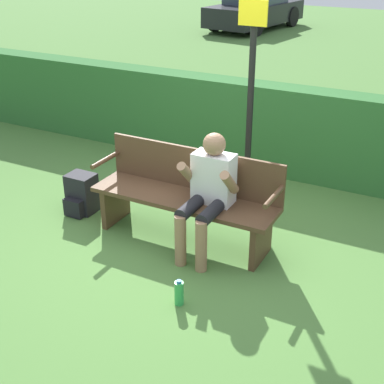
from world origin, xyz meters
TOP-DOWN VIEW (x-y plane):
  - ground_plane at (0.00, 0.00)m, footprint 40.00×40.00m
  - hedge_back at (0.00, 2.11)m, footprint 12.00×0.38m
  - park_bench at (0.00, 0.07)m, footprint 1.92×0.51m
  - person_seated at (0.31, -0.07)m, footprint 0.53×0.64m
  - backpack at (-1.31, -0.00)m, footprint 0.30×0.33m
  - water_bottle at (0.48, -0.96)m, footprint 0.08×0.08m
  - signpost at (0.24, 1.07)m, footprint 0.31×0.09m
  - parked_car at (-4.39, 12.94)m, footprint 2.17×4.06m

SIDE VIEW (x-z plane):
  - ground_plane at x=0.00m, z-range 0.00..0.00m
  - water_bottle at x=0.48m, z-range -0.01..0.23m
  - backpack at x=-1.31m, z-range -0.01..0.44m
  - park_bench at x=0.00m, z-range 0.02..0.94m
  - hedge_back at x=0.00m, z-range 0.00..1.15m
  - parked_car at x=-4.39m, z-range -0.02..1.22m
  - person_seated at x=0.31m, z-range 0.08..1.27m
  - signpost at x=0.24m, z-range 0.14..2.46m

